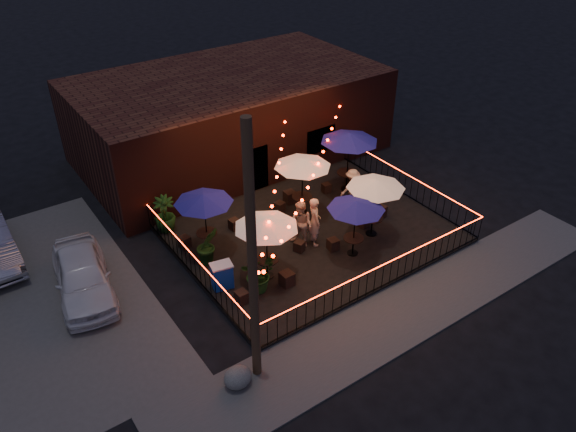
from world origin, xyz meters
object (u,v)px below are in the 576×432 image
Objects in this scene: cafe_table_2 at (356,206)px; cafe_table_3 at (303,163)px; cafe_table_4 at (376,185)px; cafe_table_5 at (349,138)px; cafe_table_0 at (266,224)px; cooler at (222,275)px; boulder at (238,377)px; utility_pole at (252,265)px; cafe_table_1 at (203,199)px.

cafe_table_2 is 0.76× the size of cafe_table_3.
cafe_table_4 is (1.42, 0.55, 0.13)m from cafe_table_2.
cafe_table_2 is at bearing -126.86° from cafe_table_5.
cooler is at bearing 165.63° from cafe_table_0.
cooler is (-4.98, -2.25, -1.80)m from cafe_table_3.
cafe_table_5 is at bearing 34.78° from boulder.
utility_pole is 8.13m from cafe_table_4.
cafe_table_3 is 5.75m from cooler.
utility_pole is at bearing -93.35° from cooler.
cafe_table_4 is at bearing -26.08° from cafe_table_1.
cafe_table_5 reaches higher than cafe_table_3.
cafe_table_0 is 4.73m from cafe_table_4.
cafe_table_1 is at bearing 69.39° from boulder.
cafe_table_3 is at bearing 45.24° from utility_pole.
cafe_table_3 reaches higher than cafe_table_0.
cooler is (0.98, 3.77, -3.36)m from utility_pole.
utility_pole is 6.44m from cafe_table_1.
cooler is 4.21m from boulder.
cafe_table_3 is 9.26m from boulder.
cafe_table_5 is (6.12, 3.05, 0.25)m from cafe_table_0.
cafe_table_0 reaches higher than cafe_table_2.
cafe_table_0 is 6.85m from cafe_table_5.
cafe_table_1 is at bearing 85.84° from cooler.
cooler is at bearing 175.05° from cafe_table_4.
cafe_table_1 is 6.80m from boulder.
boulder is at bearing -110.61° from cafe_table_1.
cafe_table_0 is (2.55, 3.37, -1.63)m from utility_pole.
utility_pole reaches higher than cafe_table_1.
cafe_table_3 reaches higher than cafe_table_1.
boulder is at bearing -133.20° from cafe_table_0.
boulder is (-6.55, -2.75, -1.91)m from cafe_table_2.
cafe_table_2 is 3.35m from cafe_table_3.
boulder is at bearing -145.22° from cafe_table_5.
cafe_table_1 reaches higher than cafe_table_2.
cafe_table_4 is (4.73, -0.14, 0.00)m from cafe_table_0.
utility_pole is 9.32× the size of boulder.
cafe_table_5 is at bearing 36.51° from utility_pole.
cafe_table_4 is 0.77× the size of cafe_table_5.
cafe_table_4 reaches higher than boulder.
utility_pole is at bearing -134.76° from cafe_table_3.
cafe_table_5 is at bearing 26.50° from cafe_table_0.
cafe_table_3 is at bearing 42.50° from boulder.
boulder is (-6.65, -6.10, -2.10)m from cafe_table_3.
cafe_table_5 is (1.39, 3.20, 0.25)m from cafe_table_4.
cooler is at bearing 66.54° from boulder.
cafe_table_1 is 6.32m from cafe_table_4.
cafe_table_0 is at bearing -70.17° from cafe_table_1.
utility_pole is 2.67× the size of cafe_table_3.
cafe_table_3 is at bearing -171.49° from cafe_table_5.
utility_pole is at bearing -156.11° from cafe_table_4.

